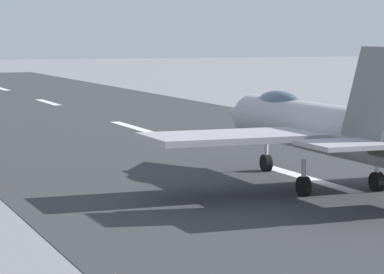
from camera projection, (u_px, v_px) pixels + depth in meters
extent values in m
plane|color=gray|center=(319.00, 182.00, 40.05)|extent=(400.00, 400.00, 0.00)
cube|color=#323335|center=(319.00, 182.00, 40.05)|extent=(240.00, 26.00, 0.02)
cube|color=white|center=(308.00, 179.00, 40.90)|extent=(8.00, 0.70, 0.00)
cube|color=white|center=(132.00, 127.00, 63.75)|extent=(8.00, 0.70, 0.00)
cube|color=white|center=(48.00, 102.00, 86.85)|extent=(8.00, 0.70, 0.00)
cube|color=white|center=(1.00, 89.00, 108.78)|extent=(8.00, 0.70, 0.00)
cylinder|color=#A4A0A6|center=(319.00, 128.00, 38.54)|extent=(12.33, 2.04, 1.96)
cone|color=#A4A0A6|center=(240.00, 113.00, 45.55)|extent=(2.85, 1.68, 1.66)
ellipsoid|color=#3F5160|center=(279.00, 104.00, 41.68)|extent=(3.61, 1.13, 1.10)
cube|color=#A4A0A6|center=(232.00, 137.00, 36.09)|extent=(3.45, 6.49, 0.24)
cube|color=#A4A0A6|center=(348.00, 144.00, 31.81)|extent=(2.42, 2.82, 0.16)
cube|color=slate|center=(373.00, 93.00, 33.07)|extent=(2.61, 0.96, 3.14)
cylinder|color=silver|center=(266.00, 156.00, 43.10)|extent=(0.18, 0.18, 1.40)
cylinder|color=black|center=(266.00, 163.00, 43.13)|extent=(0.76, 0.31, 0.76)
cylinder|color=silver|center=(304.00, 178.00, 36.47)|extent=(0.18, 0.18, 1.40)
cylinder|color=black|center=(304.00, 186.00, 36.50)|extent=(0.76, 0.31, 0.76)
cylinder|color=silver|center=(377.00, 173.00, 37.63)|extent=(0.18, 0.18, 1.40)
cylinder|color=black|center=(377.00, 182.00, 37.67)|extent=(0.76, 0.31, 0.76)
cube|color=#1E2338|center=(373.00, 141.00, 51.41)|extent=(0.24, 0.36, 0.87)
cube|color=yellow|center=(373.00, 129.00, 51.35)|extent=(0.50, 0.52, 0.59)
sphere|color=tan|center=(373.00, 121.00, 51.30)|extent=(0.22, 0.22, 0.22)
cylinder|color=yellow|center=(375.00, 129.00, 51.61)|extent=(0.10, 0.10, 0.56)
cylinder|color=yellow|center=(372.00, 130.00, 51.09)|extent=(0.10, 0.10, 0.56)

